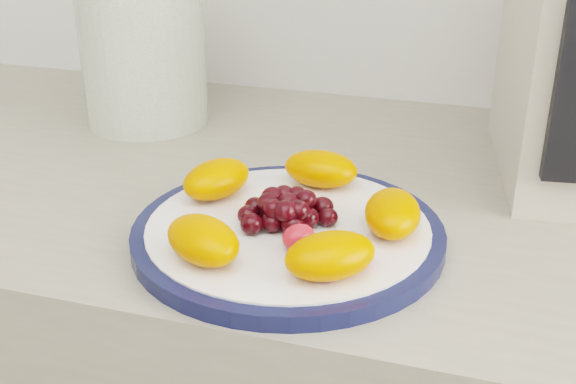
% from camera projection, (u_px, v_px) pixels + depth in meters
% --- Properties ---
extents(plate_rim, '(0.29, 0.29, 0.01)m').
position_uv_depth(plate_rim, '(288.00, 234.00, 0.66)').
color(plate_rim, '#10163B').
rests_on(plate_rim, counter).
extents(plate_face, '(0.26, 0.26, 0.02)m').
position_uv_depth(plate_face, '(288.00, 233.00, 0.66)').
color(plate_face, white).
rests_on(plate_face, counter).
extents(canister, '(0.21, 0.21, 0.19)m').
position_uv_depth(canister, '(143.00, 51.00, 0.93)').
color(canister, '#3E5A1D').
rests_on(canister, counter).
extents(fruit_plate, '(0.25, 0.24, 0.04)m').
position_uv_depth(fruit_plate, '(293.00, 211.00, 0.65)').
color(fruit_plate, '#EB5B00').
rests_on(fruit_plate, plate_face).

